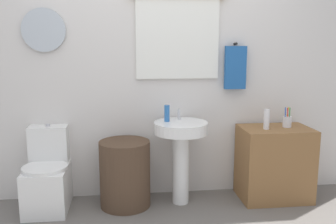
# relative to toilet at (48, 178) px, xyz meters

# --- Properties ---
(back_wall) EXTENTS (4.40, 0.18, 2.60)m
(back_wall) POSITION_rel_toilet_xyz_m (0.98, 0.26, 1.03)
(back_wall) COLOR silver
(back_wall) RESTS_ON ground_plane
(toilet) EXTENTS (0.38, 0.51, 0.74)m
(toilet) POSITION_rel_toilet_xyz_m (0.00, 0.00, 0.00)
(toilet) COLOR white
(toilet) RESTS_ON ground_plane
(laundry_hamper) EXTENTS (0.45, 0.45, 0.60)m
(laundry_hamper) POSITION_rel_toilet_xyz_m (0.68, -0.03, 0.02)
(laundry_hamper) COLOR #4C3828
(laundry_hamper) RESTS_ON ground_plane
(pedestal_sink) EXTENTS (0.48, 0.48, 0.76)m
(pedestal_sink) POSITION_rel_toilet_xyz_m (1.18, -0.03, 0.28)
(pedestal_sink) COLOR white
(pedestal_sink) RESTS_ON ground_plane
(faucet) EXTENTS (0.03, 0.03, 0.10)m
(faucet) POSITION_rel_toilet_xyz_m (1.18, 0.09, 0.53)
(faucet) COLOR silver
(faucet) RESTS_ON pedestal_sink
(wooden_cabinet) EXTENTS (0.64, 0.44, 0.68)m
(wooden_cabinet) POSITION_rel_toilet_xyz_m (2.07, -0.03, 0.06)
(wooden_cabinet) COLOR olive
(wooden_cabinet) RESTS_ON ground_plane
(soap_bottle) EXTENTS (0.05, 0.05, 0.15)m
(soap_bottle) POSITION_rel_toilet_xyz_m (1.06, 0.02, 0.55)
(soap_bottle) COLOR #2D6BB7
(soap_bottle) RESTS_ON pedestal_sink
(lotion_bottle) EXTENTS (0.05, 0.05, 0.18)m
(lotion_bottle) POSITION_rel_toilet_xyz_m (1.96, -0.07, 0.49)
(lotion_bottle) COLOR white
(lotion_bottle) RESTS_ON wooden_cabinet
(toothbrush_cup) EXTENTS (0.08, 0.08, 0.19)m
(toothbrush_cup) POSITION_rel_toilet_xyz_m (2.18, -0.01, 0.46)
(toothbrush_cup) COLOR silver
(toothbrush_cup) RESTS_ON wooden_cabinet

